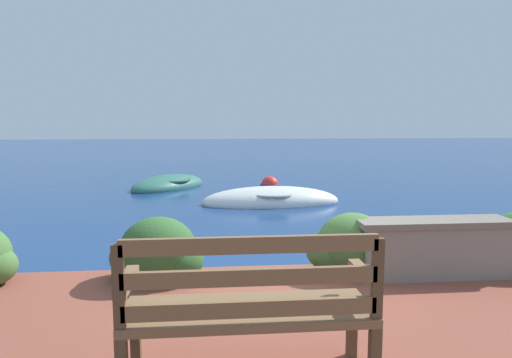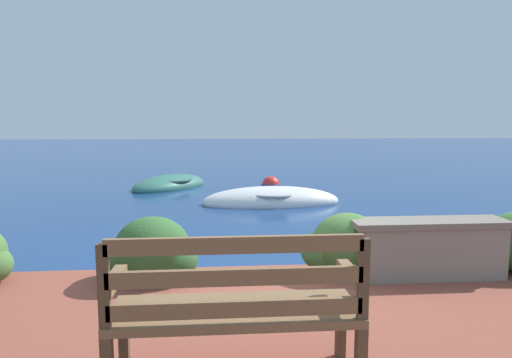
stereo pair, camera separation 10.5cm
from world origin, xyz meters
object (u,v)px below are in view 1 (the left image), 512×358
Objects in this scene: park_bench at (249,305)px; mooring_buoy at (270,185)px; rowboat_mid at (168,186)px; rowboat_nearest at (271,201)px.

mooring_buoy is (1.26, 9.27, -0.62)m from park_bench.
park_bench is 9.67m from rowboat_mid.
mooring_buoy is (2.65, -0.28, 0.03)m from rowboat_mid.
rowboat_nearest is 5.81× the size of mooring_buoy.
rowboat_mid is 2.67m from mooring_buoy.
rowboat_mid is (-2.39, 2.59, -0.00)m from rowboat_nearest.
rowboat_mid is (-1.40, 9.55, -0.65)m from park_bench.
rowboat_mid is at bearing -49.10° from rowboat_nearest.
rowboat_nearest is 1.14× the size of rowboat_mid.
park_bench is 2.86× the size of mooring_buoy.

